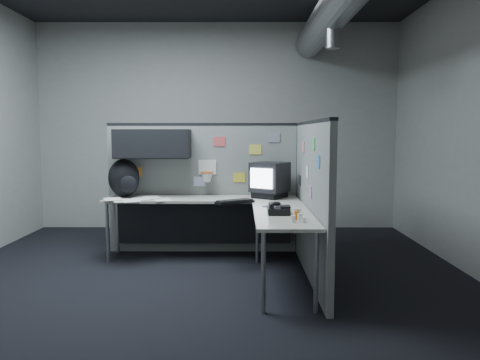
{
  "coord_description": "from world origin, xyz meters",
  "views": [
    {
      "loc": [
        0.38,
        -4.57,
        1.51
      ],
      "look_at": [
        0.36,
        0.35,
        1.01
      ],
      "focal_mm": 35.0,
      "sensor_mm": 36.0,
      "label": 1
    }
  ],
  "objects_px": {
    "monitor": "(270,179)",
    "keyboard": "(235,201)",
    "phone": "(278,210)",
    "desk": "(221,211)",
    "backpack": "(124,179)"
  },
  "relations": [
    {
      "from": "keyboard",
      "to": "monitor",
      "type": "bearing_deg",
      "value": 60.67
    },
    {
      "from": "monitor",
      "to": "backpack",
      "type": "relative_size",
      "value": 1.12
    },
    {
      "from": "keyboard",
      "to": "phone",
      "type": "relative_size",
      "value": 1.91
    },
    {
      "from": "monitor",
      "to": "keyboard",
      "type": "distance_m",
      "value": 0.64
    },
    {
      "from": "keyboard",
      "to": "backpack",
      "type": "bearing_deg",
      "value": 173.27
    },
    {
      "from": "desk",
      "to": "keyboard",
      "type": "bearing_deg",
      "value": -40.78
    },
    {
      "from": "desk",
      "to": "phone",
      "type": "height_order",
      "value": "phone"
    },
    {
      "from": "desk",
      "to": "backpack",
      "type": "xyz_separation_m",
      "value": [
        -1.19,
        0.36,
        0.34
      ]
    },
    {
      "from": "phone",
      "to": "backpack",
      "type": "xyz_separation_m",
      "value": [
        -1.78,
        1.19,
        0.18
      ]
    },
    {
      "from": "phone",
      "to": "backpack",
      "type": "height_order",
      "value": "backpack"
    },
    {
      "from": "monitor",
      "to": "keyboard",
      "type": "relative_size",
      "value": 1.16
    },
    {
      "from": "desk",
      "to": "backpack",
      "type": "bearing_deg",
      "value": 163.24
    },
    {
      "from": "keyboard",
      "to": "phone",
      "type": "distance_m",
      "value": 0.82
    },
    {
      "from": "monitor",
      "to": "phone",
      "type": "height_order",
      "value": "monitor"
    },
    {
      "from": "keyboard",
      "to": "desk",
      "type": "bearing_deg",
      "value": 152.63
    }
  ]
}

